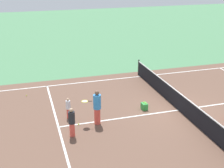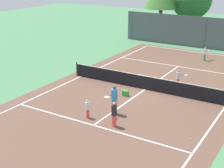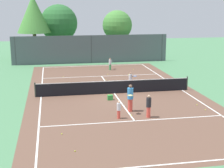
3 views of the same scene
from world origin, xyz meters
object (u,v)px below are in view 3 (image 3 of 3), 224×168
Objects in this scene: tennis_ball_1 at (130,76)px; tennis_ball_5 at (108,74)px; tennis_ball_2 at (129,75)px; tennis_ball_6 at (106,80)px; player_4 at (130,98)px; tennis_ball_7 at (133,69)px; player_0 at (131,79)px; tennis_ball_8 at (63,77)px; player_3 at (119,109)px; tennis_ball_9 at (131,115)px; tennis_ball_0 at (62,134)px; tennis_ball_12 at (109,81)px; tennis_ball_4 at (205,110)px; tennis_ball_10 at (75,151)px; tennis_ball_3 at (197,105)px; player_1 at (110,64)px; ball_crate at (110,97)px; player_2 at (149,106)px; tennis_ball_11 at (113,85)px.

tennis_ball_1 is 2.24m from tennis_ball_5.
tennis_ball_6 is (-2.49, -1.74, 0.00)m from tennis_ball_2.
tennis_ball_7 is at bearing 75.18° from player_4.
tennis_ball_8 is at bearing 137.62° from player_0.
tennis_ball_9 is (0.86, 0.34, -0.53)m from player_3.
tennis_ball_9 is (4.32, 2.30, 0.00)m from tennis_ball_0.
player_0 is 2.88m from tennis_ball_12.
tennis_ball_7 is at bearing 66.53° from tennis_ball_2.
tennis_ball_4 is 1.00× the size of tennis_ball_7.
tennis_ball_8 is 1.00× the size of tennis_ball_10.
tennis_ball_3 is (3.21, -5.89, -0.60)m from player_0.
tennis_ball_1 is 1.00× the size of tennis_ball_6.
tennis_ball_9 is at bearing -95.15° from player_1.
player_0 is at bearing 56.26° from ball_crate.
tennis_ball_8 is at bearing 109.57° from ball_crate.
tennis_ball_6 is at bearing -145.06° from tennis_ball_2.
tennis_ball_0 is 1.00× the size of tennis_ball_4.
player_2 is at bearing -59.25° from player_4.
player_3 reaches higher than tennis_ball_7.
tennis_ball_10 is at bearing -111.57° from tennis_ball_7.
player_4 is at bearing 51.11° from player_3.
tennis_ball_10 is (-3.92, -14.72, 0.00)m from tennis_ball_6.
tennis_ball_4 is at bearing -70.66° from tennis_ball_5.
tennis_ball_1 is at bearing -109.21° from tennis_ball_7.
player_0 is 1.11× the size of player_3.
tennis_ball_7 is (3.59, 13.56, -0.87)m from player_4.
player_4 is 26.50× the size of tennis_ball_12.
tennis_ball_11 is at bearing 123.81° from tennis_ball_3.
tennis_ball_6 is 1.00× the size of tennis_ball_8.
tennis_ball_8 is at bearing 128.44° from tennis_ball_3.
tennis_ball_6 and tennis_ball_8 have the same top height.
tennis_ball_8 is 5.61m from tennis_ball_11.
player_4 is 4.85m from tennis_ball_3.
tennis_ball_2 is 17.66m from tennis_ball_10.
player_3 is 16.53× the size of tennis_ball_3.
tennis_ball_10 is at bearing -112.00° from tennis_ball_1.
tennis_ball_1 is at bearing 101.47° from tennis_ball_4.
player_2 is at bearing -25.85° from tennis_ball_9.
tennis_ball_2 is at bearing -1.69° from tennis_ball_8.
tennis_ball_0 is 15.58m from tennis_ball_5.
player_2 reaches higher than tennis_ball_6.
tennis_ball_6 is 1.00× the size of tennis_ball_10.
tennis_ball_4 is at bearing -59.66° from tennis_ball_11.
tennis_ball_7 is (2.04, 7.24, -0.60)m from player_0.
tennis_ball_3 and tennis_ball_6 have the same top height.
player_4 is 4.11× the size of ball_crate.
tennis_ball_6 is at bearing 89.28° from tennis_ball_9.
tennis_ball_3 is 1.00× the size of tennis_ball_11.
tennis_ball_7 is (-1.16, 13.13, 0.00)m from tennis_ball_3.
tennis_ball_0 is 1.00× the size of tennis_ball_1.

